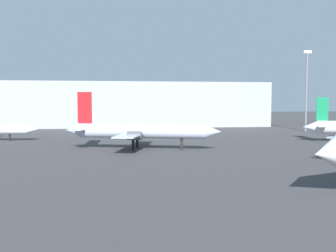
% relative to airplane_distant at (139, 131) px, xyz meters
% --- Properties ---
extents(airplane_distant, '(28.62, 18.95, 10.55)m').
position_rel_airplane_distant_xyz_m(airplane_distant, '(0.00, 0.00, 0.00)').
color(airplane_distant, '#B2BCCC').
rests_on(airplane_distant, ground_plane).
extents(light_mast_right, '(2.40, 0.50, 23.78)m').
position_rel_airplane_distant_xyz_m(light_mast_right, '(51.41, 35.30, 9.79)').
color(light_mast_right, slate).
rests_on(light_mast_right, ground_plane).
extents(terminal_building, '(92.86, 25.37, 15.53)m').
position_rel_airplane_distant_xyz_m(terminal_building, '(2.73, 67.68, 4.36)').
color(terminal_building, '#999EA3').
rests_on(terminal_building, ground_plane).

